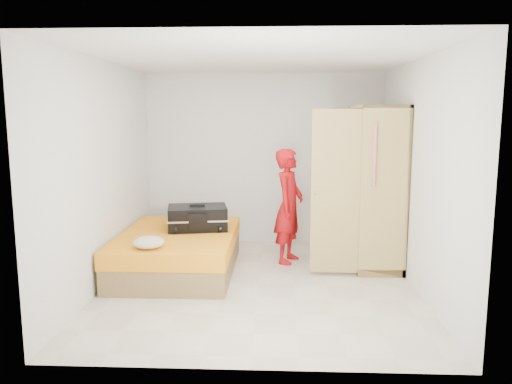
{
  "coord_description": "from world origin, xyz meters",
  "views": [
    {
      "loc": [
        0.22,
        -5.65,
        1.99
      ],
      "look_at": [
        -0.06,
        0.67,
        1.0
      ],
      "focal_mm": 35.0,
      "sensor_mm": 36.0,
      "label": 1
    }
  ],
  "objects_px": {
    "wardrobe": "(372,191)",
    "round_cushion": "(149,242)",
    "suitcase": "(197,218)",
    "bed": "(178,251)",
    "person": "(289,206)"
  },
  "relations": [
    {
      "from": "wardrobe",
      "to": "round_cushion",
      "type": "bearing_deg",
      "value": -157.09
    },
    {
      "from": "bed",
      "to": "wardrobe",
      "type": "relative_size",
      "value": 0.96
    },
    {
      "from": "round_cushion",
      "to": "wardrobe",
      "type": "bearing_deg",
      "value": 22.91
    },
    {
      "from": "suitcase",
      "to": "wardrobe",
      "type": "bearing_deg",
      "value": -6.64
    },
    {
      "from": "bed",
      "to": "person",
      "type": "xyz_separation_m",
      "value": [
        1.42,
        0.46,
        0.52
      ]
    },
    {
      "from": "person",
      "to": "round_cushion",
      "type": "height_order",
      "value": "person"
    },
    {
      "from": "suitcase",
      "to": "bed",
      "type": "bearing_deg",
      "value": -146.28
    },
    {
      "from": "wardrobe",
      "to": "suitcase",
      "type": "bearing_deg",
      "value": -175.97
    },
    {
      "from": "bed",
      "to": "suitcase",
      "type": "distance_m",
      "value": 0.5
    },
    {
      "from": "round_cushion",
      "to": "bed",
      "type": "bearing_deg",
      "value": 76.85
    },
    {
      "from": "person",
      "to": "suitcase",
      "type": "relative_size",
      "value": 1.79
    },
    {
      "from": "wardrobe",
      "to": "round_cushion",
      "type": "relative_size",
      "value": 6.05
    },
    {
      "from": "suitcase",
      "to": "round_cushion",
      "type": "distance_m",
      "value": 1.05
    },
    {
      "from": "wardrobe",
      "to": "bed",
      "type": "bearing_deg",
      "value": -171.48
    },
    {
      "from": "person",
      "to": "wardrobe",
      "type": "bearing_deg",
      "value": -76.2
    }
  ]
}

